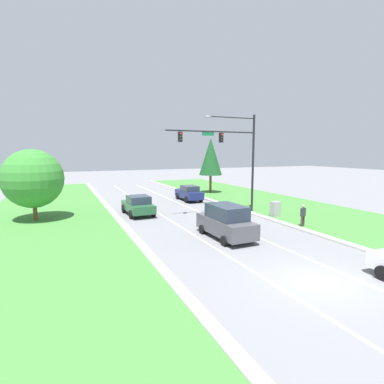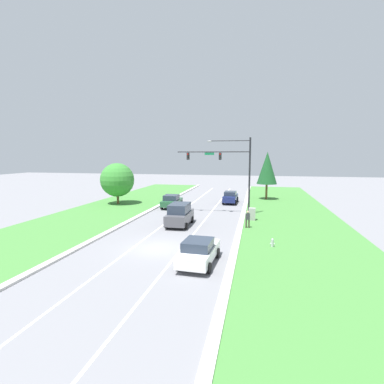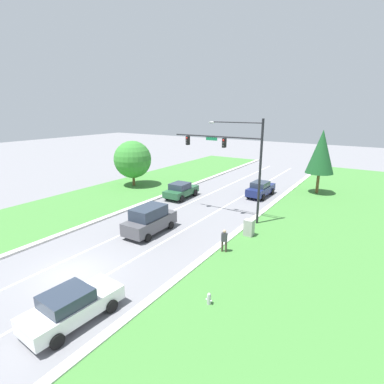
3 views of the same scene
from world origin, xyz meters
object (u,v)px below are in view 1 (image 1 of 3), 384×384
graphite_suv (226,222)px  oak_near_left_tree (33,179)px  utility_cabinet (275,210)px  forest_sedan (138,205)px  traffic_signal_mast (231,148)px  conifer_near_right_tree (211,157)px  navy_sedan (189,193)px  pedestrian (303,215)px

graphite_suv → oak_near_left_tree: size_ratio=0.82×
utility_cabinet → forest_sedan: bearing=151.3°
forest_sedan → oak_near_left_tree: bearing=170.6°
traffic_signal_mast → utility_cabinet: size_ratio=6.48×
traffic_signal_mast → oak_near_left_tree: size_ratio=1.53×
traffic_signal_mast → conifer_near_right_tree: size_ratio=1.20×
graphite_suv → conifer_near_right_tree: (8.76, 19.15, 3.78)m
graphite_suv → conifer_near_right_tree: size_ratio=0.65×
graphite_suv → utility_cabinet: bearing=26.4°
traffic_signal_mast → oak_near_left_tree: bearing=165.8°
traffic_signal_mast → navy_sedan: 9.58m
utility_cabinet → navy_sedan: bearing=106.2°
traffic_signal_mast → navy_sedan: bearing=93.3°
forest_sedan → utility_cabinet: forest_sedan is taller
pedestrian → oak_near_left_tree: bearing=-42.4°
traffic_signal_mast → utility_cabinet: bearing=-45.8°
forest_sedan → navy_sedan: 8.91m
utility_cabinet → oak_near_left_tree: size_ratio=0.24×
traffic_signal_mast → graphite_suv: bearing=-123.2°
navy_sedan → oak_near_left_tree: 16.01m
forest_sedan → oak_near_left_tree: oak_near_left_tree is taller
utility_cabinet → pedestrian: size_ratio=0.80×
graphite_suv → traffic_signal_mast: bearing=55.8°
utility_cabinet → conifer_near_right_tree: (1.90, 15.59, 4.17)m
navy_sedan → conifer_near_right_tree: 7.93m
traffic_signal_mast → forest_sedan: 9.52m
graphite_suv → conifer_near_right_tree: bearing=64.4°
traffic_signal_mast → graphite_suv: (-4.15, -6.35, -4.74)m
graphite_suv → conifer_near_right_tree: conifer_near_right_tree is taller
navy_sedan → utility_cabinet: navy_sedan is taller
navy_sedan → oak_near_left_tree: oak_near_left_tree is taller
pedestrian → oak_near_left_tree: size_ratio=0.30×
forest_sedan → navy_sedan: (7.14, 5.33, 0.00)m
oak_near_left_tree → graphite_suv: bearing=-41.7°
utility_cabinet → pedestrian: (-0.34, -3.48, 0.26)m
forest_sedan → pedestrian: size_ratio=2.65×
traffic_signal_mast → oak_near_left_tree: (-15.70, 3.96, -2.41)m
traffic_signal_mast → pedestrian: traffic_signal_mast is taller
forest_sedan → conifer_near_right_tree: size_ratio=0.61×
forest_sedan → navy_sedan: navy_sedan is taller
graphite_suv → oak_near_left_tree: 15.65m
graphite_suv → utility_cabinet: size_ratio=3.49×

